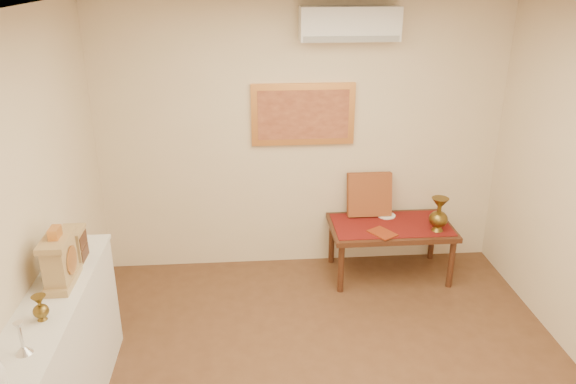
{
  "coord_description": "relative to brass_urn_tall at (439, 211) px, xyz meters",
  "views": [
    {
      "loc": [
        -0.57,
        -3.04,
        2.94
      ],
      "look_at": [
        -0.23,
        1.15,
        1.23
      ],
      "focal_mm": 35.0,
      "sensor_mm": 36.0,
      "label": 1
    }
  ],
  "objects": [
    {
      "name": "display_ledge",
      "position": [
        -3.09,
        -1.71,
        -0.27
      ],
      "size": [
        0.37,
        2.02,
        0.98
      ],
      "color": "silver",
      "rests_on": "floor"
    },
    {
      "name": "brass_urn_small",
      "position": [
        -3.06,
        -1.84,
        0.32
      ],
      "size": [
        0.09,
        0.09,
        0.21
      ],
      "primitive_type": null,
      "color": "brown",
      "rests_on": "display_ledge"
    },
    {
      "name": "wall_back",
      "position": [
        -1.26,
        0.54,
        0.59
      ],
      "size": [
        4.0,
        0.02,
        2.7
      ],
      "primitive_type": "cube",
      "color": "beige",
      "rests_on": "ground"
    },
    {
      "name": "plate",
      "position": [
        -0.41,
        0.36,
        -0.2
      ],
      "size": [
        0.18,
        0.18,
        0.01
      ],
      "primitive_type": "cylinder",
      "color": "white",
      "rests_on": "table_cloth"
    },
    {
      "name": "ac_unit",
      "position": [
        -0.86,
        0.4,
        1.68
      ],
      "size": [
        0.9,
        0.25,
        0.3
      ],
      "color": "silver",
      "rests_on": "wall_back"
    },
    {
      "name": "menu",
      "position": [
        -0.55,
        -0.03,
        -0.2
      ],
      "size": [
        0.28,
        0.31,
        0.01
      ],
      "primitive_type": "cube",
      "rotation": [
        0.0,
        0.0,
        0.56
      ],
      "color": "maroon",
      "rests_on": "table_cloth"
    },
    {
      "name": "brass_urn_tall",
      "position": [
        0.0,
        0.0,
        0.0
      ],
      "size": [
        0.18,
        0.18,
        0.41
      ],
      "primitive_type": null,
      "color": "brown",
      "rests_on": "table_cloth"
    },
    {
      "name": "mantel_clock",
      "position": [
        -3.05,
        -1.43,
        0.39
      ],
      "size": [
        0.17,
        0.36,
        0.41
      ],
      "color": "tan",
      "rests_on": "display_ledge"
    },
    {
      "name": "wall_left",
      "position": [
        -3.26,
        -1.71,
        0.59
      ],
      "size": [
        0.02,
        4.5,
        2.7
      ],
      "primitive_type": "cube",
      "color": "beige",
      "rests_on": "ground"
    },
    {
      "name": "table_cloth",
      "position": [
        -0.41,
        0.17,
        -0.21
      ],
      "size": [
        1.14,
        0.59,
        0.01
      ],
      "primitive_type": "cube",
      "color": "maroon",
      "rests_on": "low_table"
    },
    {
      "name": "candlestick",
      "position": [
        -3.06,
        -2.15,
        0.32
      ],
      "size": [
        0.09,
        0.09,
        0.2
      ],
      "primitive_type": null,
      "color": "silver",
      "rests_on": "display_ledge"
    },
    {
      "name": "ceiling",
      "position": [
        -1.26,
        -1.71,
        1.94
      ],
      "size": [
        4.5,
        4.5,
        0.0
      ],
      "primitive_type": "plane",
      "rotation": [
        3.14,
        0.0,
        0.0
      ],
      "color": "white",
      "rests_on": "ground"
    },
    {
      "name": "cushion",
      "position": [
        -0.59,
        0.42,
        0.02
      ],
      "size": [
        0.44,
        0.19,
        0.46
      ],
      "primitive_type": "cube",
      "rotation": [
        -0.21,
        0.0,
        0.0
      ],
      "color": "maroon",
      "rests_on": "table_cloth"
    },
    {
      "name": "painting",
      "position": [
        -1.26,
        0.51,
        0.84
      ],
      "size": [
        1.0,
        0.06,
        0.6
      ],
      "color": "#DC8F46",
      "rests_on": "wall_back"
    },
    {
      "name": "wooden_chest",
      "position": [
        -3.06,
        -1.11,
        0.34
      ],
      "size": [
        0.16,
        0.21,
        0.24
      ],
      "color": "tan",
      "rests_on": "display_ledge"
    },
    {
      "name": "low_table",
      "position": [
        -0.41,
        0.17,
        -0.28
      ],
      "size": [
        1.2,
        0.7,
        0.55
      ],
      "color": "#462315",
      "rests_on": "floor"
    }
  ]
}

